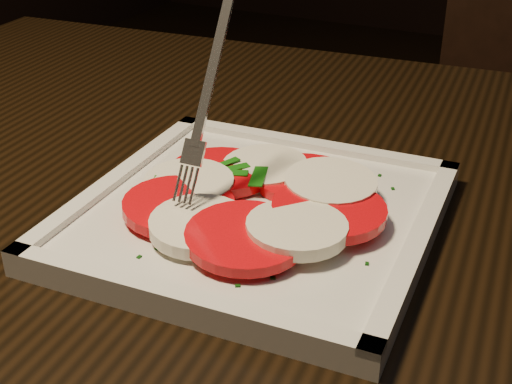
% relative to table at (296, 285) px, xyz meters
% --- Properties ---
extents(table, '(1.26, 0.90, 0.75)m').
position_rel_table_xyz_m(table, '(0.00, 0.00, 0.00)').
color(table, black).
rests_on(table, ground).
extents(plate, '(0.28, 0.28, 0.01)m').
position_rel_table_xyz_m(plate, '(-0.01, -0.07, 0.11)').
color(plate, white).
rests_on(plate, table).
extents(caprese_salad, '(0.20, 0.21, 0.02)m').
position_rel_table_xyz_m(caprese_salad, '(-0.01, -0.07, 0.12)').
color(caprese_salad, red).
rests_on(caprese_salad, plate).
extents(fork, '(0.04, 0.09, 0.13)m').
position_rel_table_xyz_m(fork, '(-0.05, -0.07, 0.20)').
color(fork, white).
rests_on(fork, caprese_salad).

